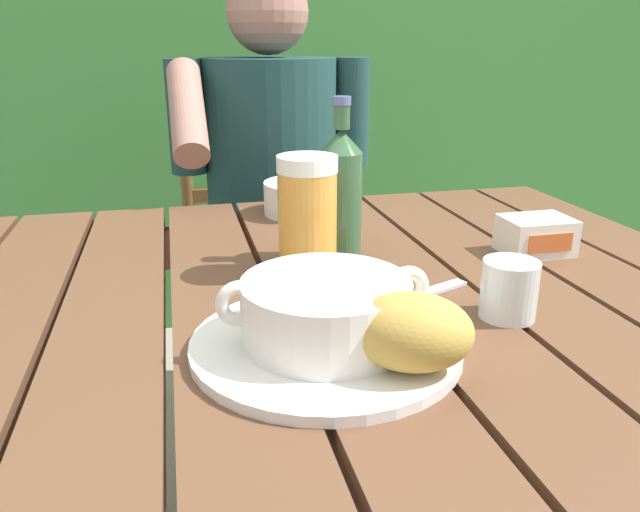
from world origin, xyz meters
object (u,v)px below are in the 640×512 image
butter_tub (536,235)px  soup_bowl (326,309)px  chair_near_diner (265,259)px  serving_plate (326,344)px  diner_bowl (304,198)px  water_glass_small (509,289)px  bread_roll (412,332)px  table_knife (414,296)px  beer_glass (307,216)px  beer_bottle (341,193)px  person_eating (273,189)px

butter_tub → soup_bowl: bearing=-149.5°
chair_near_diner → serving_plate: (-0.09, -1.09, 0.29)m
diner_bowl → water_glass_small: bearing=-74.9°
bread_roll → water_glass_small: (0.16, 0.10, -0.01)m
serving_plate → table_knife: size_ratio=2.04×
beer_glass → beer_bottle: (0.06, 0.05, 0.02)m
soup_bowl → chair_near_diner: bearing=85.2°
beer_glass → water_glass_small: size_ratio=2.37×
serving_plate → beer_bottle: 0.31m
beer_bottle → chair_near_diner: bearing=90.0°
chair_near_diner → diner_bowl: bearing=-90.0°
water_glass_small → diner_bowl: size_ratio=0.47×
beer_glass → diner_bowl: (0.06, 0.32, -0.05)m
butter_tub → diner_bowl: size_ratio=0.68×
beer_bottle → butter_tub: size_ratio=2.32×
serving_plate → water_glass_small: (0.23, 0.03, 0.03)m
bread_roll → table_knife: size_ratio=1.00×
serving_plate → bread_roll: bearing=-49.4°
bread_roll → diner_bowl: bread_roll is taller
butter_tub → bread_roll: bearing=-136.8°
person_eating → water_glass_small: bearing=-80.7°
beer_bottle → table_knife: bearing=-73.7°
bread_roll → table_knife: bearing=66.8°
beer_glass → table_knife: 0.18m
person_eating → soup_bowl: (-0.09, -0.89, 0.08)m
butter_tub → table_knife: butter_tub is taller
person_eating → table_knife: bearing=-86.0°
beer_glass → diner_bowl: bearing=79.0°
bread_roll → table_knife: 0.20m
chair_near_diner → soup_bowl: 1.14m
chair_near_diner → person_eating: size_ratio=0.80×
person_eating → water_glass_small: 0.87m
chair_near_diner → water_glass_small: size_ratio=14.21×
butter_tub → diner_bowl: (-0.30, 0.31, 0.00)m
beer_glass → chair_near_diner: bearing=85.9°
water_glass_small → diner_bowl: water_glass_small is taller
water_glass_small → table_knife: size_ratio=0.50×
serving_plate → soup_bowl: soup_bowl is taller
person_eating → diner_bowl: size_ratio=8.24×
serving_plate → water_glass_small: size_ratio=4.11×
butter_tub → diner_bowl: diner_bowl is taller
beer_glass → butter_tub: size_ratio=1.62×
water_glass_small → diner_bowl: 0.53m
person_eating → table_knife: (0.05, -0.78, 0.04)m
bread_roll → butter_tub: bearing=43.2°
beer_bottle → soup_bowl: bearing=-108.2°
chair_near_diner → butter_tub: (0.30, -0.86, 0.31)m
person_eating → table_knife: 0.79m
chair_near_diner → soup_bowl: (-0.09, -1.09, 0.33)m
chair_near_diner → serving_plate: 1.13m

